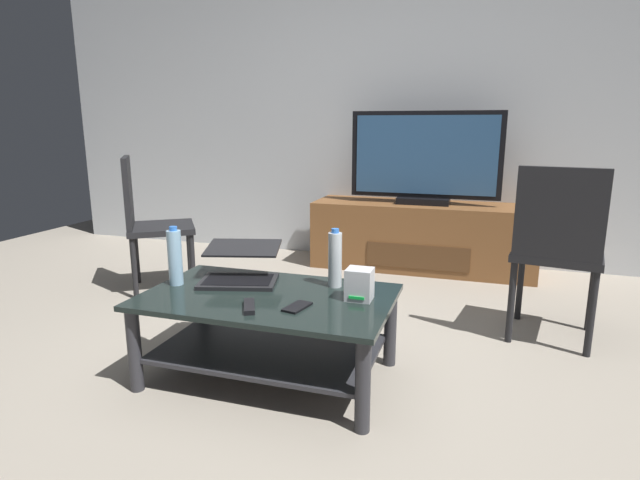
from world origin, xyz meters
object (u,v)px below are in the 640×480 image
coffee_table (269,320)px  cell_phone (297,307)px  television (425,160)px  water_bottle_near (175,257)px  media_cabinet (422,236)px  water_bottle_far (335,259)px  dining_chair (558,245)px  side_chair (148,218)px  tv_remote (249,306)px  laptop (241,267)px  router_box (359,284)px

coffee_table → cell_phone: cell_phone is taller
television → water_bottle_near: television is taller
media_cabinet → water_bottle_far: 1.90m
media_cabinet → cell_phone: (-0.26, -2.20, 0.14)m
media_cabinet → dining_chair: 1.53m
side_chair → tv_remote: side_chair is taller
television → water_bottle_near: bearing=-114.3°
television → laptop: bearing=-109.4°
water_bottle_near → tv_remote: 0.53m
dining_chair → router_box: 1.16m
media_cabinet → tv_remote: (-0.45, -2.27, 0.15)m
water_bottle_near → water_bottle_far: 0.76m
router_box → water_bottle_near: bearing=-176.4°
side_chair → laptop: bearing=-35.2°
television → water_bottle_far: 1.89m
water_bottle_near → water_bottle_far: bearing=15.3°
tv_remote → media_cabinet: bearing=52.9°
television → tv_remote: bearing=-101.3°
media_cabinet → tv_remote: media_cabinet is taller
water_bottle_far → tv_remote: (-0.26, -0.40, -0.12)m
dining_chair → laptop: size_ratio=2.02×
coffee_table → water_bottle_far: water_bottle_far is taller
dining_chair → coffee_table: bearing=-147.2°
water_bottle_far → media_cabinet: bearing=84.1°
cell_phone → water_bottle_far: bearing=90.4°
laptop → television: bearing=70.6°
television → cell_phone: bearing=-96.9°
router_box → dining_chair: bearing=41.1°
television → router_box: 2.04m
coffee_table → water_bottle_far: 0.42m
dining_chair → water_bottle_far: bearing=-148.9°
coffee_table → media_cabinet: size_ratio=0.64×
coffee_table → dining_chair: (1.28, 0.83, 0.26)m
laptop → media_cabinet: bearing=70.8°
television → water_bottle_far: bearing=-96.0°
side_chair → tv_remote: (1.31, -1.13, -0.11)m
side_chair → water_bottle_near: 1.26m
router_box → water_bottle_far: size_ratio=0.50×
side_chair → cell_phone: 1.84m
water_bottle_far → tv_remote: water_bottle_far is taller
coffee_table → router_box: bearing=8.6°
media_cabinet → cell_phone: media_cabinet is taller
cell_phone → dining_chair: bearing=53.0°
media_cabinet → router_box: size_ratio=12.49×
coffee_table → router_box: (0.41, 0.06, 0.19)m
coffee_table → water_bottle_near: bearing=179.3°
coffee_table → cell_phone: 0.26m
side_chair → tv_remote: size_ratio=5.88×
router_box → cell_phone: (-0.22, -0.18, -0.06)m
media_cabinet → laptop: size_ratio=3.70×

